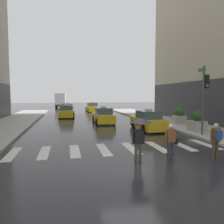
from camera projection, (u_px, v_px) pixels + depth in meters
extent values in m
plane|color=#26262B|center=(134.00, 166.00, 9.27)|extent=(160.00, 160.00, 0.00)
cube|color=silver|center=(12.00, 154.00, 11.10)|extent=(0.50, 2.80, 0.01)
cube|color=silver|center=(44.00, 152.00, 11.41)|extent=(0.50, 2.80, 0.01)
cube|color=silver|center=(75.00, 151.00, 11.73)|extent=(0.50, 2.80, 0.01)
cube|color=silver|center=(104.00, 149.00, 12.04)|extent=(0.50, 2.80, 0.01)
cube|color=silver|center=(131.00, 148.00, 12.36)|extent=(0.50, 2.80, 0.01)
cube|color=silver|center=(157.00, 147.00, 12.67)|extent=(0.50, 2.80, 0.01)
cube|color=silver|center=(182.00, 145.00, 12.98)|extent=(0.50, 2.80, 0.01)
cube|color=silver|center=(205.00, 144.00, 13.30)|extent=(0.50, 2.80, 0.01)
cylinder|color=#47474C|center=(203.00, 101.00, 15.51)|extent=(0.14, 0.14, 4.80)
cube|color=black|center=(206.00, 82.00, 15.45)|extent=(0.30, 0.26, 0.95)
sphere|color=#28231E|center=(208.00, 77.00, 15.29)|extent=(0.17, 0.17, 0.17)
sphere|color=#28231E|center=(208.00, 81.00, 15.32)|extent=(0.17, 0.17, 0.17)
sphere|color=green|center=(208.00, 86.00, 15.34)|extent=(0.17, 0.17, 0.17)
cube|color=#196638|center=(202.00, 70.00, 15.51)|extent=(0.04, 0.84, 0.24)
cube|color=gold|center=(148.00, 123.00, 18.83)|extent=(1.83, 4.51, 0.84)
cube|color=#384C5B|center=(149.00, 115.00, 18.68)|extent=(1.61, 2.11, 0.64)
cube|color=silver|center=(149.00, 110.00, 18.65)|extent=(0.60, 0.24, 0.18)
cylinder|color=black|center=(133.00, 124.00, 19.98)|extent=(0.22, 0.66, 0.66)
cylinder|color=black|center=(151.00, 124.00, 20.34)|extent=(0.22, 0.66, 0.66)
cylinder|color=black|center=(144.00, 129.00, 17.35)|extent=(0.22, 0.66, 0.66)
cylinder|color=black|center=(164.00, 128.00, 17.71)|extent=(0.22, 0.66, 0.66)
cube|color=#F2EAB2|center=(133.00, 120.00, 20.91)|extent=(0.20, 0.04, 0.14)
cube|color=#F2EAB2|center=(145.00, 120.00, 21.17)|extent=(0.20, 0.04, 0.14)
cube|color=yellow|center=(103.00, 118.00, 23.40)|extent=(1.83, 4.51, 0.84)
cube|color=#384C5B|center=(103.00, 111.00, 23.25)|extent=(1.62, 2.11, 0.64)
cube|color=silver|center=(103.00, 107.00, 23.22)|extent=(0.60, 0.24, 0.18)
cylinder|color=black|center=(94.00, 119.00, 24.57)|extent=(0.23, 0.66, 0.66)
cylinder|color=black|center=(109.00, 118.00, 24.90)|extent=(0.23, 0.66, 0.66)
cylinder|color=black|center=(97.00, 122.00, 21.93)|extent=(0.23, 0.66, 0.66)
cylinder|color=black|center=(114.00, 121.00, 22.26)|extent=(0.23, 0.66, 0.66)
cube|color=#F2EAB2|center=(95.00, 116.00, 25.49)|extent=(0.20, 0.04, 0.14)
cube|color=#F2EAB2|center=(106.00, 115.00, 25.74)|extent=(0.20, 0.04, 0.14)
cube|color=yellow|center=(67.00, 113.00, 29.41)|extent=(2.06, 4.60, 0.84)
cube|color=#384C5B|center=(67.00, 108.00, 29.25)|extent=(1.72, 2.19, 0.64)
cube|color=silver|center=(67.00, 104.00, 29.22)|extent=(0.61, 0.28, 0.18)
cylinder|color=black|center=(61.00, 114.00, 30.63)|extent=(0.26, 0.67, 0.66)
cylinder|color=black|center=(74.00, 114.00, 30.88)|extent=(0.26, 0.67, 0.66)
cylinder|color=black|center=(59.00, 116.00, 27.97)|extent=(0.26, 0.67, 0.66)
cylinder|color=black|center=(73.00, 116.00, 28.22)|extent=(0.26, 0.67, 0.66)
cube|color=#F2EAB2|center=(63.00, 112.00, 31.55)|extent=(0.20, 0.05, 0.14)
cube|color=#F2EAB2|center=(72.00, 112.00, 31.74)|extent=(0.20, 0.05, 0.14)
cube|color=yellow|center=(67.00, 110.00, 34.97)|extent=(1.91, 4.54, 0.84)
cube|color=#384C5B|center=(67.00, 106.00, 34.81)|extent=(1.65, 2.14, 0.64)
cube|color=silver|center=(67.00, 103.00, 34.78)|extent=(0.61, 0.25, 0.18)
cylinder|color=black|center=(62.00, 111.00, 36.10)|extent=(0.24, 0.67, 0.66)
cylinder|color=black|center=(72.00, 111.00, 36.49)|extent=(0.24, 0.67, 0.66)
cylinder|color=black|center=(62.00, 112.00, 33.48)|extent=(0.24, 0.67, 0.66)
cylinder|color=black|center=(73.00, 112.00, 33.87)|extent=(0.24, 0.67, 0.66)
cube|color=#F2EAB2|center=(63.00, 109.00, 37.02)|extent=(0.20, 0.04, 0.14)
cube|color=#F2EAB2|center=(71.00, 109.00, 37.31)|extent=(0.20, 0.04, 0.14)
cube|color=yellow|center=(92.00, 108.00, 39.66)|extent=(1.97, 4.57, 0.84)
cube|color=#384C5B|center=(92.00, 104.00, 39.51)|extent=(1.68, 2.16, 0.64)
cube|color=silver|center=(92.00, 102.00, 39.48)|extent=(0.61, 0.26, 0.18)
cylinder|color=black|center=(86.00, 109.00, 40.78)|extent=(0.25, 0.67, 0.66)
cylinder|color=black|center=(96.00, 109.00, 41.19)|extent=(0.25, 0.67, 0.66)
cylinder|color=black|center=(88.00, 110.00, 38.17)|extent=(0.25, 0.67, 0.66)
cylinder|color=black|center=(98.00, 110.00, 38.58)|extent=(0.25, 0.67, 0.66)
cube|color=#F2EAB2|center=(87.00, 108.00, 41.70)|extent=(0.20, 0.05, 0.14)
cube|color=#F2EAB2|center=(94.00, 108.00, 42.01)|extent=(0.20, 0.05, 0.14)
cube|color=#2D2D2D|center=(61.00, 105.00, 52.51)|extent=(1.97, 6.64, 0.40)
cube|color=silver|center=(61.00, 99.00, 55.65)|extent=(2.15, 1.85, 2.10)
cube|color=#384C5B|center=(61.00, 98.00, 56.53)|extent=(1.89, 0.09, 0.95)
cube|color=silver|center=(60.00, 99.00, 51.52)|extent=(2.32, 4.86, 2.50)
cylinder|color=black|center=(57.00, 105.00, 55.39)|extent=(0.30, 0.91, 0.90)
cylinder|color=black|center=(65.00, 105.00, 55.74)|extent=(0.30, 0.91, 0.90)
cylinder|color=black|center=(56.00, 106.00, 50.93)|extent=(0.30, 0.91, 0.90)
cylinder|color=black|center=(65.00, 106.00, 51.29)|extent=(0.30, 0.91, 0.90)
cylinder|color=#473D33|center=(136.00, 153.00, 9.78)|extent=(0.14, 0.14, 0.82)
cylinder|color=#473D33|center=(140.00, 152.00, 9.82)|extent=(0.14, 0.14, 0.82)
cube|color=black|center=(138.00, 137.00, 9.75)|extent=(0.36, 0.24, 0.60)
sphere|color=tan|center=(138.00, 127.00, 9.71)|extent=(0.22, 0.22, 0.22)
cylinder|color=black|center=(133.00, 138.00, 9.70)|extent=(0.09, 0.09, 0.55)
cylinder|color=black|center=(143.00, 138.00, 9.80)|extent=(0.09, 0.09, 0.55)
cylinder|color=#4C4C4C|center=(141.00, 130.00, 9.75)|extent=(0.02, 0.02, 1.00)
cone|color=black|center=(141.00, 120.00, 9.72)|extent=(0.96, 0.96, 0.20)
cylinder|color=#473D33|center=(214.00, 150.00, 10.28)|extent=(0.14, 0.14, 0.82)
cylinder|color=#473D33|center=(217.00, 150.00, 10.32)|extent=(0.14, 0.14, 0.82)
cube|color=brown|center=(216.00, 135.00, 10.25)|extent=(0.36, 0.24, 0.60)
sphere|color=beige|center=(216.00, 126.00, 10.21)|extent=(0.22, 0.22, 0.22)
cylinder|color=brown|center=(211.00, 136.00, 10.20)|extent=(0.09, 0.09, 0.55)
cylinder|color=brown|center=(220.00, 135.00, 10.30)|extent=(0.09, 0.09, 0.55)
cube|color=#264C8C|center=(219.00, 135.00, 10.03)|extent=(0.28, 0.18, 0.40)
cylinder|color=#333338|center=(169.00, 151.00, 10.08)|extent=(0.14, 0.14, 0.82)
cylinder|color=#333338|center=(172.00, 151.00, 10.12)|extent=(0.14, 0.14, 0.82)
cube|color=brown|center=(171.00, 135.00, 10.05)|extent=(0.36, 0.24, 0.60)
sphere|color=beige|center=(171.00, 126.00, 10.01)|extent=(0.22, 0.22, 0.22)
cylinder|color=brown|center=(166.00, 137.00, 10.00)|extent=(0.09, 0.09, 0.55)
cylinder|color=brown|center=(175.00, 136.00, 10.10)|extent=(0.09, 0.09, 0.55)
cube|color=black|center=(176.00, 141.00, 10.12)|extent=(0.10, 0.20, 0.28)
cube|color=#A8A399|center=(197.00, 126.00, 17.32)|extent=(1.10, 1.10, 0.80)
sphere|color=#234C23|center=(198.00, 116.00, 17.26)|extent=(0.90, 0.90, 0.90)
cube|color=#A8A399|center=(179.00, 120.00, 21.78)|extent=(1.10, 1.10, 0.80)
sphere|color=#285628|center=(179.00, 112.00, 21.73)|extent=(0.90, 0.90, 0.90)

